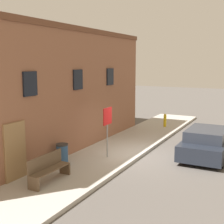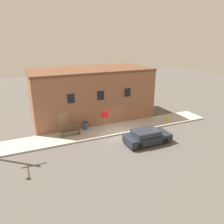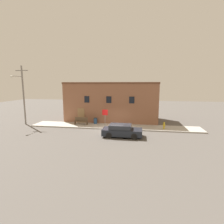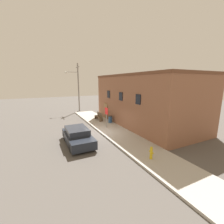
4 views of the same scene
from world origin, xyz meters
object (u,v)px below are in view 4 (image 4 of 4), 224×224
at_px(stop_sign, 106,114).
at_px(utility_pole, 77,85).
at_px(fire_hydrant, 151,153).
at_px(parked_car, 78,136).
at_px(bench, 99,116).
at_px(trash_bin, 110,119).

height_order(stop_sign, utility_pole, utility_pole).
xyz_separation_m(fire_hydrant, parked_car, (-4.85, -3.55, 0.07)).
bearing_deg(fire_hydrant, parked_car, -143.75).
distance_m(stop_sign, bench, 3.63).
distance_m(trash_bin, utility_pole, 10.63).
distance_m(bench, utility_pole, 8.87).
bearing_deg(utility_pole, trash_bin, 8.66).
bearing_deg(parked_car, utility_pole, 165.93).
height_order(utility_pole, parked_car, utility_pole).
relative_size(stop_sign, bench, 1.22).
bearing_deg(utility_pole, parked_car, -14.07).
xyz_separation_m(stop_sign, parked_car, (2.60, -3.76, -1.05)).
xyz_separation_m(bench, utility_pole, (-7.97, -0.74, 3.83)).
height_order(trash_bin, parked_car, parked_car).
relative_size(fire_hydrant, stop_sign, 0.38).
relative_size(stop_sign, parked_car, 0.52).
bearing_deg(trash_bin, utility_pole, -171.34).
distance_m(stop_sign, utility_pole, 11.73).
xyz_separation_m(stop_sign, bench, (-3.43, 0.49, -1.08)).
bearing_deg(utility_pole, bench, 5.31).
xyz_separation_m(trash_bin, parked_car, (4.21, -5.00, 0.08)).
distance_m(fire_hydrant, stop_sign, 7.53).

